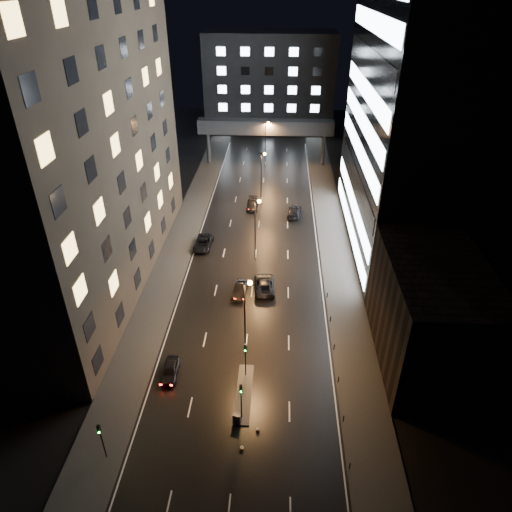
# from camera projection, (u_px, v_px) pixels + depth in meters

# --- Properties ---
(ground) EXTENTS (160.00, 160.00, 0.00)m
(ground) POSITION_uv_depth(u_px,v_px,m) (259.00, 224.00, 79.65)
(ground) COLOR black
(ground) RESTS_ON ground
(sidewalk_left) EXTENTS (5.00, 110.00, 0.15)m
(sidewalk_left) POSITION_uv_depth(u_px,v_px,m) (183.00, 236.00, 75.94)
(sidewalk_left) COLOR #383533
(sidewalk_left) RESTS_ON ground
(sidewalk_right) EXTENTS (5.00, 110.00, 0.15)m
(sidewalk_right) POSITION_uv_depth(u_px,v_px,m) (333.00, 240.00, 74.78)
(sidewalk_right) COLOR #383533
(sidewalk_right) RESTS_ON ground
(building_left) EXTENTS (15.00, 48.00, 40.00)m
(building_left) POSITION_uv_depth(u_px,v_px,m) (72.00, 136.00, 56.58)
(building_left) COLOR #2D2319
(building_left) RESTS_ON ground
(building_right_low) EXTENTS (10.00, 18.00, 12.00)m
(building_right_low) POSITION_uv_depth(u_px,v_px,m) (430.00, 313.00, 49.23)
(building_right_low) COLOR black
(building_right_low) RESTS_ON ground
(building_right_glass) EXTENTS (20.00, 36.00, 45.00)m
(building_right_glass) POSITION_uv_depth(u_px,v_px,m) (438.00, 98.00, 63.27)
(building_right_glass) COLOR black
(building_right_glass) RESTS_ON ground
(building_far) EXTENTS (34.00, 14.00, 25.00)m
(building_far) POSITION_uv_depth(u_px,v_px,m) (270.00, 82.00, 122.35)
(building_far) COLOR #333335
(building_far) RESTS_ON ground
(skybridge) EXTENTS (30.00, 3.00, 10.00)m
(skybridge) POSITION_uv_depth(u_px,v_px,m) (266.00, 127.00, 100.75)
(skybridge) COLOR #333335
(skybridge) RESTS_ON ground
(median_island) EXTENTS (1.60, 8.00, 0.15)m
(median_island) POSITION_uv_depth(u_px,v_px,m) (244.00, 393.00, 47.31)
(median_island) COLOR #383533
(median_island) RESTS_ON ground
(traffic_signal_near) EXTENTS (0.28, 0.34, 4.40)m
(traffic_signal_near) POSITION_uv_depth(u_px,v_px,m) (245.00, 355.00, 47.84)
(traffic_signal_near) COLOR black
(traffic_signal_near) RESTS_ON median_island
(traffic_signal_far) EXTENTS (0.28, 0.34, 4.40)m
(traffic_signal_far) POSITION_uv_depth(u_px,v_px,m) (241.00, 396.00, 43.17)
(traffic_signal_far) COLOR black
(traffic_signal_far) RESTS_ON median_island
(traffic_signal_corner) EXTENTS (0.28, 0.34, 4.40)m
(traffic_signal_corner) POSITION_uv_depth(u_px,v_px,m) (101.00, 437.00, 39.55)
(traffic_signal_corner) COLOR black
(traffic_signal_corner) RESTS_ON ground
(bollard_row) EXTENTS (0.12, 25.12, 0.90)m
(bollard_row) POSITION_uv_depth(u_px,v_px,m) (336.00, 363.00, 50.48)
(bollard_row) COLOR black
(bollard_row) RESTS_ON ground
(streetlight_near) EXTENTS (1.45, 0.50, 10.15)m
(streetlight_near) POSITION_uv_depth(u_px,v_px,m) (246.00, 309.00, 49.04)
(streetlight_near) COLOR black
(streetlight_near) RESTS_ON ground
(streetlight_mid_a) EXTENTS (1.45, 0.50, 10.15)m
(streetlight_mid_a) POSITION_uv_depth(u_px,v_px,m) (256.00, 223.00, 66.03)
(streetlight_mid_a) COLOR black
(streetlight_mid_a) RESTS_ON ground
(streetlight_mid_b) EXTENTS (1.45, 0.50, 10.15)m
(streetlight_mid_b) POSITION_uv_depth(u_px,v_px,m) (262.00, 172.00, 83.02)
(streetlight_mid_b) COLOR black
(streetlight_mid_b) RESTS_ON ground
(streetlight_far) EXTENTS (1.45, 0.50, 10.15)m
(streetlight_far) POSITION_uv_depth(u_px,v_px,m) (266.00, 138.00, 100.01)
(streetlight_far) COLOR black
(streetlight_far) RESTS_ON ground
(car_away_a) EXTENTS (1.85, 4.21, 1.41)m
(car_away_a) POSITION_uv_depth(u_px,v_px,m) (170.00, 370.00, 49.22)
(car_away_a) COLOR black
(car_away_a) RESTS_ON ground
(car_away_b) EXTENTS (2.11, 4.69, 1.49)m
(car_away_b) POSITION_uv_depth(u_px,v_px,m) (240.00, 290.00, 61.77)
(car_away_b) COLOR black
(car_away_b) RESTS_ON ground
(car_away_c) EXTENTS (2.87, 5.71, 1.55)m
(car_away_c) POSITION_uv_depth(u_px,v_px,m) (203.00, 243.00, 72.43)
(car_away_c) COLOR black
(car_away_c) RESTS_ON ground
(car_away_d) EXTENTS (2.12, 5.09, 1.47)m
(car_away_d) POSITION_uv_depth(u_px,v_px,m) (253.00, 205.00, 84.64)
(car_away_d) COLOR black
(car_away_d) RESTS_ON ground
(car_toward_a) EXTENTS (3.14, 6.02, 1.62)m
(car_toward_a) POSITION_uv_depth(u_px,v_px,m) (264.00, 284.00, 62.71)
(car_toward_a) COLOR black
(car_toward_a) RESTS_ON ground
(car_toward_b) EXTENTS (2.82, 5.70, 1.59)m
(car_toward_b) POSITION_uv_depth(u_px,v_px,m) (294.00, 211.00, 82.11)
(car_toward_b) COLOR black
(car_toward_b) RESTS_ON ground
(utility_cabinet) EXTENTS (0.81, 0.62, 1.11)m
(utility_cabinet) POSITION_uv_depth(u_px,v_px,m) (237.00, 418.00, 43.88)
(utility_cabinet) COLOR #49494B
(utility_cabinet) RESTS_ON median_island
(cone_a) EXTENTS (0.52, 0.52, 0.46)m
(cone_a) POSITION_uv_depth(u_px,v_px,m) (242.00, 448.00, 41.68)
(cone_a) COLOR orange
(cone_a) RESTS_ON ground
(cone_b) EXTENTS (0.38, 0.38, 0.50)m
(cone_b) POSITION_uv_depth(u_px,v_px,m) (258.00, 429.00, 43.34)
(cone_b) COLOR #FF380D
(cone_b) RESTS_ON ground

